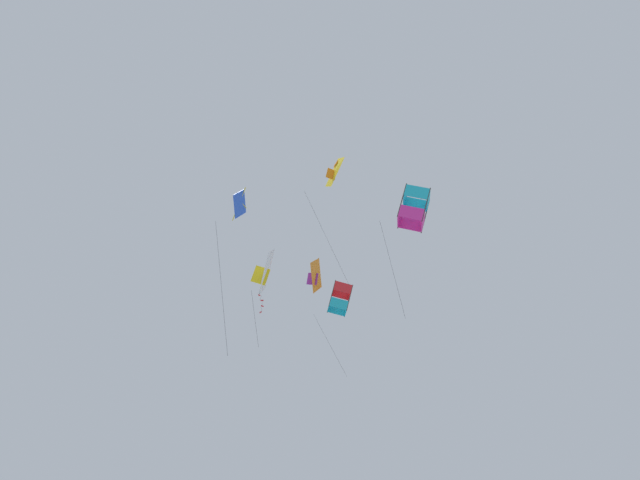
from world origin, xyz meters
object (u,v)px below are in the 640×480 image
kite_delta_far_centre (265,272)px  kite_delta_highest (334,173)px  kite_box_near_left (414,208)px  kite_delta_low_drifter (315,276)px  kite_diamond_near_right (239,205)px  kite_box_upper_right (340,299)px

kite_delta_far_centre → kite_delta_highest: bearing=-69.1°
kite_delta_far_centre → kite_box_near_left: (8.81, 0.44, 2.17)m
kite_delta_highest → kite_delta_low_drifter: size_ratio=3.11×
kite_diamond_near_right → kite_box_upper_right: 12.72m
kite_delta_far_centre → kite_box_upper_right: (1.42, 7.26, 0.69)m
kite_diamond_near_right → kite_box_upper_right: kite_diamond_near_right is taller
kite_delta_far_centre → kite_delta_low_drifter: (1.30, 3.78, 1.00)m
kite_delta_low_drifter → kite_box_upper_right: bearing=-17.4°
kite_delta_far_centre → kite_box_upper_right: kite_box_upper_right is taller
kite_diamond_near_right → kite_delta_highest: (0.97, 9.11, 7.06)m
kite_delta_far_centre → kite_diamond_near_right: kite_diamond_near_right is taller
kite_box_upper_right → kite_delta_low_drifter: kite_delta_low_drifter is taller
kite_delta_far_centre → kite_delta_low_drifter: kite_delta_low_drifter is taller
kite_delta_low_drifter → kite_box_near_left: bearing=-129.4°
kite_box_upper_right → kite_box_near_left: 10.16m
kite_diamond_near_right → kite_box_near_left: bearing=-72.7°
kite_diamond_near_right → kite_box_upper_right: size_ratio=1.40×
kite_diamond_near_right → kite_box_near_left: 9.27m
kite_box_upper_right → kite_box_near_left: bearing=-163.1°
kite_delta_far_centre → kite_delta_low_drifter: 4.12m
kite_delta_highest → kite_box_near_left: kite_delta_highest is taller
kite_delta_far_centre → kite_diamond_near_right: (1.73, -5.46, 1.08)m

